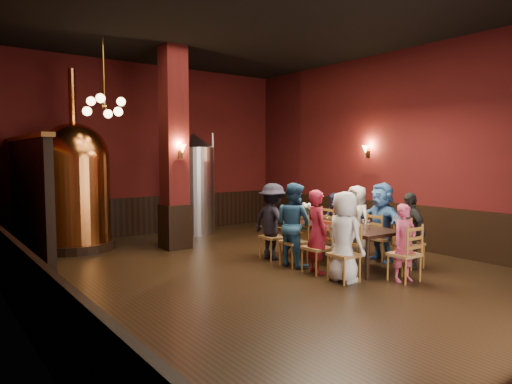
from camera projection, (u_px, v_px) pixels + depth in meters
room at (260, 147)px, 8.12m from camera, size 10.00×10.02×4.50m
wainscot_right at (396, 224)px, 10.61m from camera, size 0.08×9.90×1.00m
wainscot_back at (149, 215)px, 12.23m from camera, size 7.90×0.08×1.00m
wainscot_left at (17, 279)px, 5.90m from camera, size 0.08×9.90×1.00m
column at (174, 149)px, 10.18m from camera, size 0.58×0.58×4.50m
partition at (30, 202)px, 8.86m from camera, size 0.22×3.50×2.40m
pendant_cluster at (104, 106)px, 9.30m from camera, size 0.90×0.90×1.70m
sconce_wall at (368, 151)px, 11.08m from camera, size 0.20×0.20×0.36m
sconce_column at (180, 151)px, 9.95m from camera, size 0.20×0.20×0.36m
dining_table at (338, 228)px, 8.85m from camera, size 1.10×2.44×0.75m
chair_0 at (344, 254)px, 7.57m from camera, size 0.48×0.48×0.92m
person_0 at (344, 237)px, 7.55m from camera, size 0.49×0.75×1.51m
chair_1 at (317, 248)px, 8.12m from camera, size 0.48×0.48×0.92m
person_1 at (317, 232)px, 8.10m from camera, size 0.50×0.62×1.49m
chair_2 at (294, 242)px, 8.67m from camera, size 0.48×0.48×0.92m
person_2 at (294, 224)px, 8.64m from camera, size 0.44×0.80×1.59m
chair_3 at (273, 237)px, 9.22m from camera, size 0.48×0.48×0.92m
person_3 at (273, 221)px, 9.20m from camera, size 0.65×1.04×1.54m
chair_4 at (409, 243)px, 8.52m from camera, size 0.48×0.48×0.92m
person_4 at (410, 230)px, 8.50m from camera, size 0.59×0.90×1.42m
chair_5 at (381, 238)px, 9.08m from camera, size 0.48×0.48×0.92m
person_5 at (381, 222)px, 9.05m from camera, size 0.76×1.52×1.57m
chair_6 at (356, 233)px, 9.62m from camera, size 0.48×0.48×0.92m
person_6 at (357, 220)px, 9.60m from camera, size 0.53×0.76×1.47m
chair_7 at (334, 229)px, 10.17m from camera, size 0.48×0.48×0.92m
person_7 at (334, 221)px, 10.16m from camera, size 0.48×0.68×1.27m
chair_8 at (404, 254)px, 7.59m from camera, size 0.48×0.48×0.92m
person_8 at (405, 243)px, 7.58m from camera, size 0.52×0.39×1.30m
copper_kettle at (75, 185)px, 10.11m from camera, size 1.94×1.94×3.98m
steel_vessel at (194, 184)px, 12.24m from camera, size 1.22×1.22×2.69m
rose_vase at (307, 208)px, 9.52m from camera, size 0.22×0.22×0.37m
wine_glass_0 at (349, 219)px, 9.04m from camera, size 0.07×0.07×0.17m
wine_glass_1 at (364, 224)px, 8.42m from camera, size 0.07×0.07×0.17m
wine_glass_2 at (327, 219)px, 9.13m from camera, size 0.07×0.07×0.17m
wine_glass_3 at (350, 225)px, 8.27m from camera, size 0.07×0.07×0.17m
wine_glass_4 at (368, 226)px, 8.21m from camera, size 0.07×0.07×0.17m
wine_glass_5 at (368, 224)px, 8.39m from camera, size 0.07×0.07×0.17m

